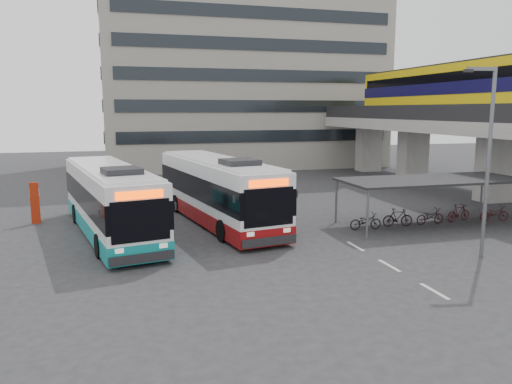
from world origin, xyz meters
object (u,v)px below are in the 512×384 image
object	(u,v)px
bus_teal	(110,201)
lamp_post	(487,151)
bus_main	(217,191)
pedestrian	(134,234)

from	to	relation	value
bus_teal	lamp_post	xyz separation A→B (m)	(15.23, -8.42, 2.82)
bus_main	lamp_post	bearing A→B (deg)	-55.15
bus_teal	lamp_post	world-z (taller)	lamp_post
bus_teal	pedestrian	bearing A→B (deg)	-86.15
bus_teal	pedestrian	size ratio (longest dim) A/B	7.49
bus_main	pedestrian	world-z (taller)	bus_main
pedestrian	lamp_post	distance (m)	15.42
pedestrian	lamp_post	xyz separation A→B (m)	(14.22, -4.67, 3.69)
bus_teal	pedestrian	xyz separation A→B (m)	(1.01, -3.75, -0.87)
bus_main	bus_teal	size ratio (longest dim) A/B	1.03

